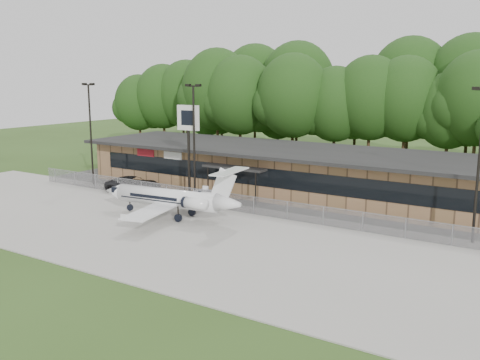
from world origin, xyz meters
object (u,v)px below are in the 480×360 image
Objects in this scene: business_jet at (173,199)px; suv at (133,184)px; pole_sign at (188,128)px; terminal at (285,170)px.

business_jet reaches higher than suv.
terminal is at bearing 47.97° from pole_sign.
suv is 8.62m from pole_sign.
suv is at bearing -178.74° from pole_sign.
terminal reaches higher than business_jet.
suv is (-9.49, 5.54, -0.79)m from business_jet.
pole_sign reaches higher than terminal.
business_jet is at bearing -102.02° from terminal.
pole_sign is at bearing 111.19° from business_jet.
suv is at bearing -148.27° from terminal.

